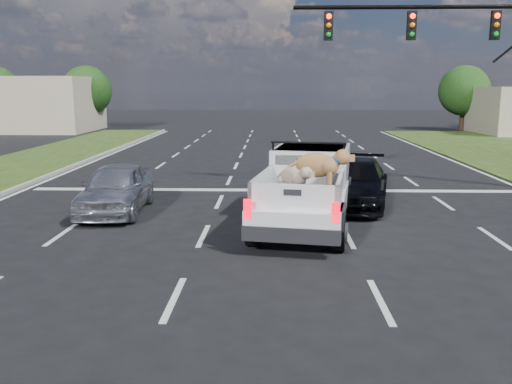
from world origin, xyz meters
TOP-DOWN VIEW (x-y plane):
  - ground at (0.00, 0.00)m, footprint 160.00×160.00m
  - road_markings at (0.00, 6.56)m, footprint 17.75×60.00m
  - traffic_signal at (7.20, 10.50)m, footprint 9.11×0.31m
  - building_left at (-20.00, 36.00)m, footprint 10.00×8.00m
  - tree_far_c at (-16.00, 38.00)m, footprint 4.20×4.20m
  - tree_far_d at (16.00, 38.00)m, footprint 4.20×4.20m
  - pickup_truck at (0.85, 5.27)m, footprint 3.03×6.06m
  - silver_sedan at (-4.57, 6.50)m, footprint 1.80×4.18m
  - black_coupe at (2.45, 7.76)m, footprint 2.89×5.01m

SIDE VIEW (x-z plane):
  - ground at x=0.00m, z-range 0.00..0.00m
  - road_markings at x=0.00m, z-range 0.00..0.01m
  - black_coupe at x=2.45m, z-range 0.00..1.37m
  - silver_sedan at x=-4.57m, z-range 0.00..1.41m
  - pickup_truck at x=0.85m, z-range -0.06..2.11m
  - building_left at x=-20.00m, z-range 0.00..4.40m
  - tree_far_c at x=-16.00m, z-range 0.59..5.99m
  - tree_far_d at x=16.00m, z-range 0.59..5.99m
  - traffic_signal at x=7.20m, z-range 1.23..8.23m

